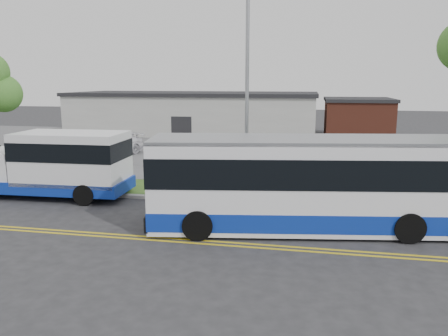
% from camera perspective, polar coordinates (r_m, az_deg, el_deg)
% --- Properties ---
extents(ground, '(140.00, 140.00, 0.00)m').
position_cam_1_polar(ground, '(19.71, -7.00, -5.02)').
color(ground, '#28282B').
rests_on(ground, ground).
extents(lane_line_north, '(70.00, 0.12, 0.01)m').
position_cam_1_polar(lane_line_north, '(16.27, -11.22, -8.70)').
color(lane_line_north, gold).
rests_on(lane_line_north, ground).
extents(lane_line_south, '(70.00, 0.12, 0.01)m').
position_cam_1_polar(lane_line_south, '(16.01, -11.63, -9.05)').
color(lane_line_south, gold).
rests_on(lane_line_south, ground).
extents(curb, '(80.00, 0.30, 0.15)m').
position_cam_1_polar(curb, '(20.69, -6.07, -3.99)').
color(curb, '#9E9B93').
rests_on(curb, ground).
extents(verge, '(80.00, 3.30, 0.10)m').
position_cam_1_polar(verge, '(22.37, -4.72, -2.86)').
color(verge, '#2A4C19').
rests_on(verge, ground).
extents(parking_lot, '(80.00, 25.00, 0.10)m').
position_cam_1_polar(parking_lot, '(35.88, 1.38, 2.55)').
color(parking_lot, '#4C4C4F').
rests_on(parking_lot, ground).
extents(commercial_building, '(25.40, 10.40, 4.35)m').
position_cam_1_polar(commercial_building, '(46.64, -3.85, 7.19)').
color(commercial_building, '#9E9E99').
rests_on(commercial_building, ground).
extents(brick_wing, '(6.30, 7.30, 3.90)m').
position_cam_1_polar(brick_wing, '(44.34, 17.01, 6.22)').
color(brick_wing, brown).
rests_on(brick_wing, ground).
extents(streetlight_near, '(0.35, 1.53, 9.50)m').
position_cam_1_polar(streetlight_near, '(20.90, 3.00, 10.53)').
color(streetlight_near, gray).
rests_on(streetlight_near, verge).
extents(shuttle_bus, '(8.29, 3.00, 3.14)m').
position_cam_1_polar(shuttle_bus, '(22.35, -21.02, 0.67)').
color(shuttle_bus, '#0D2B95').
rests_on(shuttle_bus, ground).
extents(transit_bus, '(12.79, 4.75, 3.47)m').
position_cam_1_polar(transit_bus, '(16.60, 12.19, -2.04)').
color(transit_bus, white).
rests_on(transit_bus, ground).
extents(pedestrian, '(0.84, 0.83, 1.96)m').
position_cam_1_polar(pedestrian, '(22.36, -13.70, -0.45)').
color(pedestrian, black).
rests_on(pedestrian, verge).
extents(parked_car_a, '(2.79, 4.29, 1.33)m').
position_cam_1_polar(parked_car_a, '(32.11, -17.91, 2.26)').
color(parked_car_a, silver).
rests_on(parked_car_a, parking_lot).
extents(parked_car_b, '(4.13, 5.62, 1.51)m').
position_cam_1_polar(parked_car_b, '(33.24, -14.54, 2.89)').
color(parked_car_b, white).
rests_on(parked_car_b, parking_lot).
extents(grocery_bag_left, '(0.32, 0.32, 0.32)m').
position_cam_1_polar(grocery_bag_left, '(22.45, -14.56, -2.59)').
color(grocery_bag_left, white).
rests_on(grocery_bag_left, verge).
extents(grocery_bag_right, '(0.32, 0.32, 0.32)m').
position_cam_1_polar(grocery_bag_right, '(22.64, -12.65, -2.39)').
color(grocery_bag_right, white).
rests_on(grocery_bag_right, verge).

